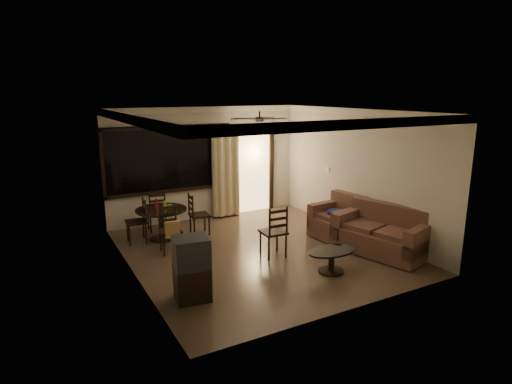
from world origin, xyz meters
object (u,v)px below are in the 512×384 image
dining_chair_south (171,238)px  side_chair (273,241)px  dining_table (161,215)px  sofa (383,235)px  dining_chair_west (137,229)px  armchair (339,220)px  dining_chair_east (199,222)px  coffee_table (332,257)px  tv_cabinet (192,268)px  dining_chair_north (157,219)px

dining_chair_south → side_chair: bearing=-28.9°
dining_chair_south → dining_table: bearing=89.9°
sofa → dining_chair_west: bearing=128.9°
sofa → armchair: 1.19m
dining_chair_east → coffee_table: bearing=-151.8°
tv_cabinet → sofa: bearing=8.8°
dining_chair_south → dining_chair_north: (0.15, 1.50, -0.02)m
dining_chair_south → armchair: (3.55, -0.89, 0.08)m
tv_cabinet → dining_chair_south: bearing=89.7°
dining_chair_east → dining_chair_north: 1.05m
dining_chair_north → armchair: armchair is taller
dining_chair_east → sofa: size_ratio=0.49×
dining_table → dining_chair_south: bearing=-95.4°
dining_chair_west → dining_chair_south: (0.44, -0.93, 0.02)m
dining_table → armchair: (3.47, -1.74, -0.16)m
armchair → dining_chair_east: bearing=142.1°
tv_cabinet → sofa: tv_cabinet is taller
sofa → side_chair: size_ratio=1.87×
sofa → side_chair: 2.20m
dining_table → tv_cabinet: bearing=-97.8°
side_chair → tv_cabinet: bearing=28.1°
dining_table → armchair: 3.89m
dining_table → sofa: (3.63, -2.92, -0.17)m
dining_chair_east → dining_chair_north: same height
coffee_table → side_chair: (-0.51, 1.16, 0.03)m
dining_chair_east → side_chair: 2.10m
dining_chair_west → coffee_table: 4.20m
dining_chair_west → dining_chair_north: same height
tv_cabinet → armchair: size_ratio=0.99×
dining_chair_east → sofa: bearing=-130.1°
sofa → armchair: size_ratio=1.90×
tv_cabinet → armchair: bearing=25.7°
side_chair → dining_chair_west: bearing=-40.8°
dining_table → armchair: size_ratio=1.08×
dining_table → sofa: sofa is taller
dining_chair_north → armchair: bearing=150.2°
dining_chair_west → armchair: (3.99, -1.82, 0.10)m
dining_chair_south → side_chair: 2.06m
dining_chair_east → side_chair: (0.79, -1.94, 0.03)m
dining_chair_east → coffee_table: (1.31, -3.10, -0.01)m
dining_chair_west → coffee_table: size_ratio=1.01×
dining_chair_north → tv_cabinet: size_ratio=0.94×
coffee_table → sofa: bearing=9.8°
dining_chair_west → side_chair: (2.15, -2.09, 0.03)m
dining_table → tv_cabinet: (-0.40, -2.94, -0.04)m
dining_table → side_chair: (1.63, -2.02, -0.24)m
dining_chair_south → armchair: bearing=-8.7°
dining_chair_north → sofa: bearing=140.3°
dining_chair_north → side_chair: 3.08m
dining_chair_north → sofa: (3.56, -3.56, 0.09)m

